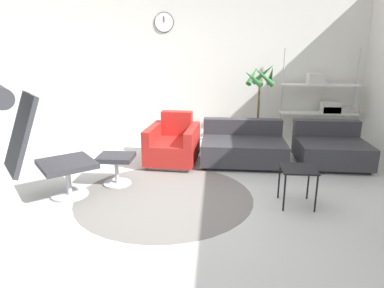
% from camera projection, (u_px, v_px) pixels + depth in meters
% --- Properties ---
extents(ground_plane, '(12.00, 12.00, 0.00)m').
position_uv_depth(ground_plane, '(167.00, 192.00, 4.22)').
color(ground_plane, silver).
extents(wall_back, '(12.00, 0.09, 2.80)m').
position_uv_depth(wall_back, '(187.00, 65.00, 6.55)').
color(wall_back, silver).
rests_on(wall_back, ground_plane).
extents(round_rug, '(2.11, 2.11, 0.01)m').
position_uv_depth(round_rug, '(165.00, 196.00, 4.11)').
color(round_rug, slate).
rests_on(round_rug, ground_plane).
extents(lounge_chair, '(1.14, 1.08, 1.36)m').
position_uv_depth(lounge_chair, '(31.00, 135.00, 3.74)').
color(lounge_chair, '#BCBCC1').
rests_on(lounge_chair, ground_plane).
extents(ottoman, '(0.44, 0.38, 0.40)m').
position_uv_depth(ottoman, '(116.00, 163.00, 4.41)').
color(ottoman, '#BCBCC1').
rests_on(ottoman, ground_plane).
extents(armchair_red, '(0.79, 0.93, 0.75)m').
position_uv_depth(armchair_red, '(173.00, 145.00, 5.27)').
color(armchair_red, silver).
rests_on(armchair_red, ground_plane).
extents(couch_low, '(1.27, 0.96, 0.62)m').
position_uv_depth(couch_low, '(243.00, 147.00, 5.31)').
color(couch_low, black).
rests_on(couch_low, ground_plane).
extents(couch_second, '(1.02, 0.95, 0.62)m').
position_uv_depth(couch_second, '(330.00, 149.00, 5.22)').
color(couch_second, black).
rests_on(couch_second, ground_plane).
extents(side_table, '(0.38, 0.38, 0.44)m').
position_uv_depth(side_table, '(298.00, 173.00, 3.80)').
color(side_table, black).
rests_on(side_table, ground_plane).
extents(potted_plant, '(0.60, 0.61, 1.48)m').
position_uv_depth(potted_plant, '(259.00, 111.00, 6.02)').
color(potted_plant, brown).
rests_on(potted_plant, ground_plane).
extents(shelf_unit, '(1.37, 0.28, 1.72)m').
position_uv_depth(shelf_unit, '(325.00, 99.00, 6.22)').
color(shelf_unit, '#BCBCC1').
rests_on(shelf_unit, ground_plane).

